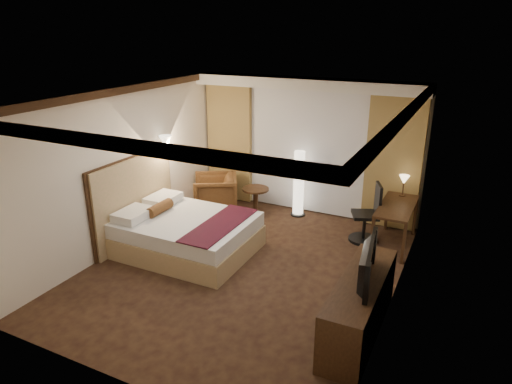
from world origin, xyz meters
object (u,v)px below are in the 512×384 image
at_px(armchair, 215,192).
at_px(television, 361,256).
at_px(desk, 395,225).
at_px(bed, 188,234).
at_px(office_chair, 365,213).
at_px(side_table, 256,202).
at_px(floor_lamp, 299,183).
at_px(dresser, 359,306).

height_order(armchair, television, television).
distance_m(desk, television, 2.73).
distance_m(bed, office_chair, 3.10).
bearing_deg(office_chair, side_table, 152.29).
bearing_deg(floor_lamp, side_table, -152.20).
distance_m(bed, television, 3.31).
height_order(armchair, side_table, armchair).
relative_size(bed, armchair, 2.46).
xyz_separation_m(armchair, desk, (3.55, 0.06, -0.06)).
xyz_separation_m(bed, side_table, (0.34, 1.90, -0.02)).
relative_size(desk, television, 1.22).
bearing_deg(dresser, desk, 91.08).
xyz_separation_m(desk, office_chair, (-0.51, -0.05, 0.16)).
bearing_deg(office_chair, dresser, -100.80).
bearing_deg(desk, television, -89.57).
relative_size(bed, dresser, 1.11).
bearing_deg(armchair, bed, -14.65).
height_order(dresser, television, television).
bearing_deg(office_chair, desk, -17.39).
height_order(office_chair, television, television).
bearing_deg(television, bed, 66.15).
height_order(bed, desk, desk).
height_order(armchair, office_chair, office_chair).
bearing_deg(television, desk, -7.54).
xyz_separation_m(desk, television, (0.02, -2.65, 0.68)).
relative_size(armchair, desk, 0.65).
distance_m(side_table, television, 3.99).
bearing_deg(desk, office_chair, -174.40).
distance_m(desk, dresser, 2.65).
relative_size(floor_lamp, television, 1.25).
xyz_separation_m(side_table, television, (2.76, -2.78, 0.76)).
xyz_separation_m(side_table, office_chair, (2.23, -0.18, 0.24)).
bearing_deg(side_table, floor_lamp, 27.80).
bearing_deg(armchair, desk, 60.76).
relative_size(armchair, floor_lamp, 0.64).
height_order(bed, dresser, dresser).
height_order(side_table, floor_lamp, floor_lamp).
bearing_deg(armchair, office_chair, 59.99).
height_order(floor_lamp, office_chair, floor_lamp).
height_order(floor_lamp, desk, floor_lamp).
height_order(side_table, desk, desk).
height_order(side_table, dresser, dresser).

